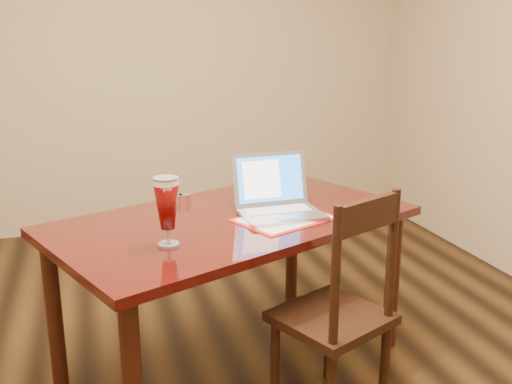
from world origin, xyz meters
name	(u,v)px	position (x,y,z in m)	size (l,w,h in m)	color
dining_table	(233,234)	(0.23, 0.26, 0.66)	(1.81, 1.44, 1.02)	#430909
dining_chair	(338,313)	(0.54, -0.21, 0.45)	(0.53, 0.52, 0.97)	black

